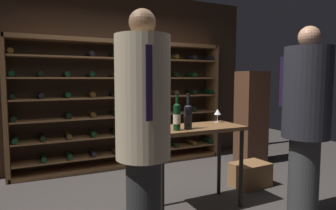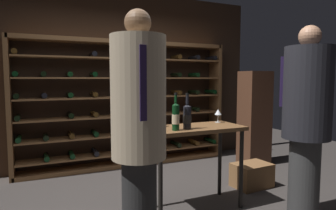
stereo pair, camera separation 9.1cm
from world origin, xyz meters
TOP-DOWN VIEW (x-y plane):
  - ground_plane at (0.00, 0.00)m, footprint 9.85×9.85m
  - back_wall at (0.00, 1.93)m, footprint 5.00×0.10m
  - wine_rack at (0.16, 1.72)m, footprint 3.40×0.32m
  - tasting_table at (0.34, -0.13)m, footprint 1.05×0.50m
  - person_guest_blue_shirt at (-0.51, -0.81)m, footprint 0.40×0.41m
  - person_host_in_suit at (1.20, -0.81)m, footprint 0.45×0.45m
  - wine_crate at (1.35, 0.11)m, footprint 0.50×0.37m
  - display_cabinet at (2.08, 0.93)m, footprint 0.44×0.36m
  - wine_bottle_gold_foil at (0.21, -0.23)m, footprint 0.09×0.09m
  - wine_bottle_green_slim at (0.07, -0.25)m, footprint 0.08×0.08m
  - wine_glass_stemmed_right at (0.03, 0.03)m, footprint 0.08×0.08m
  - wine_glass_stemmed_left at (0.75, 0.03)m, footprint 0.08×0.08m

SIDE VIEW (x-z plane):
  - ground_plane at x=0.00m, z-range 0.00..0.00m
  - wine_crate at x=1.35m, z-range 0.00..0.30m
  - display_cabinet at x=2.08m, z-range 0.00..1.52m
  - tasting_table at x=0.34m, z-range 0.32..1.21m
  - wine_rack at x=0.16m, z-range -0.01..1.99m
  - wine_glass_stemmed_left at x=0.75m, z-range 0.93..1.09m
  - wine_glass_stemmed_right at x=0.03m, z-range 0.93..1.09m
  - wine_bottle_gold_foil at x=0.21m, z-range 0.84..1.21m
  - wine_bottle_green_slim at x=0.07m, z-range 0.85..1.22m
  - person_host_in_suit at x=1.20m, z-range 0.10..2.01m
  - person_guest_blue_shirt at x=-0.51m, z-range 0.11..2.00m
  - back_wall at x=0.00m, z-range 0.00..2.80m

